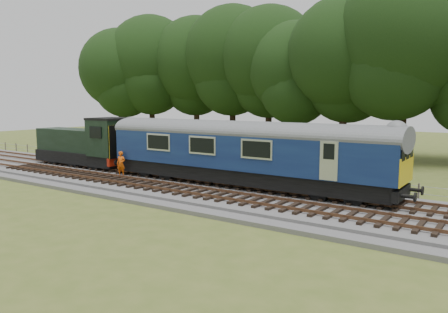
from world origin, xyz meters
The scene contains 9 objects.
ground centered at (0.00, 0.00, 0.00)m, with size 120.00×120.00×0.00m, color #4B5C21.
ballast centered at (0.00, 0.00, 0.17)m, with size 70.00×7.00×0.35m, color #4C4C4F.
track_north centered at (0.00, 1.40, 0.42)m, with size 67.20×2.40×0.21m.
track_south centered at (0.00, -1.60, 0.42)m, with size 67.20×2.40×0.21m.
fence centered at (0.00, 4.50, 0.00)m, with size 64.00×0.12×1.00m, color #6B6054, non-canonical shape.
tree_line centered at (0.00, 22.00, 0.00)m, with size 70.00×8.00×18.00m, color black, non-canonical shape.
dmu_railcar centered at (0.95, 1.40, 2.61)m, with size 18.05×2.86×3.88m.
shunter_loco centered at (-12.98, 1.40, 1.97)m, with size 8.91×2.60×3.38m.
worker centered at (-7.38, -0.28, 1.17)m, with size 0.60×0.39×1.65m, color #E8560C.
Camera 1 is at (14.25, -19.89, 5.34)m, focal length 35.00 mm.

